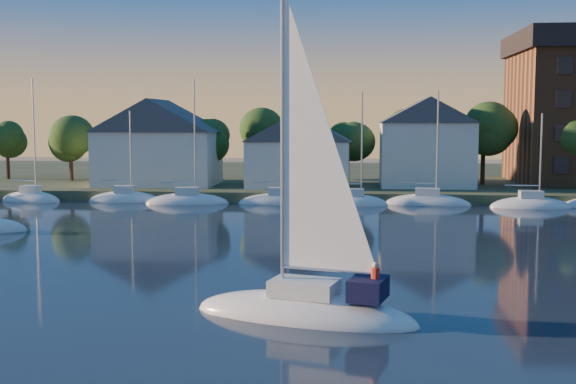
# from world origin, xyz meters

# --- Properties ---
(shoreline_land) EXTENTS (160.00, 50.00, 2.00)m
(shoreline_land) POSITION_xyz_m (0.00, 75.00, 0.00)
(shoreline_land) COLOR #2D3821
(shoreline_land) RESTS_ON ground
(wooden_dock) EXTENTS (120.00, 3.00, 1.00)m
(wooden_dock) POSITION_xyz_m (0.00, 52.00, 0.00)
(wooden_dock) COLOR brown
(wooden_dock) RESTS_ON ground
(clubhouse_west) EXTENTS (13.65, 9.45, 9.64)m
(clubhouse_west) POSITION_xyz_m (-22.00, 58.00, 5.93)
(clubhouse_west) COLOR silver
(clubhouse_west) RESTS_ON shoreline_land
(clubhouse_centre) EXTENTS (11.55, 8.40, 8.08)m
(clubhouse_centre) POSITION_xyz_m (-6.00, 57.00, 5.13)
(clubhouse_centre) COLOR silver
(clubhouse_centre) RESTS_ON shoreline_land
(clubhouse_east) EXTENTS (10.50, 8.40, 9.80)m
(clubhouse_east) POSITION_xyz_m (8.00, 59.00, 6.00)
(clubhouse_east) COLOR silver
(clubhouse_east) RESTS_ON shoreline_land
(tree_line) EXTENTS (93.40, 5.40, 8.90)m
(tree_line) POSITION_xyz_m (2.00, 63.00, 7.18)
(tree_line) COLOR #3A281A
(tree_line) RESTS_ON shoreline_land
(moored_fleet) EXTENTS (87.50, 2.40, 12.05)m
(moored_fleet) POSITION_xyz_m (0.00, 49.00, 0.10)
(moored_fleet) COLOR silver
(moored_fleet) RESTS_ON ground
(hero_sailboat) EXTENTS (10.55, 5.75, 15.45)m
(hero_sailboat) POSITION_xyz_m (-1.80, 8.35, 0.63)
(hero_sailboat) COLOR silver
(hero_sailboat) RESTS_ON ground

